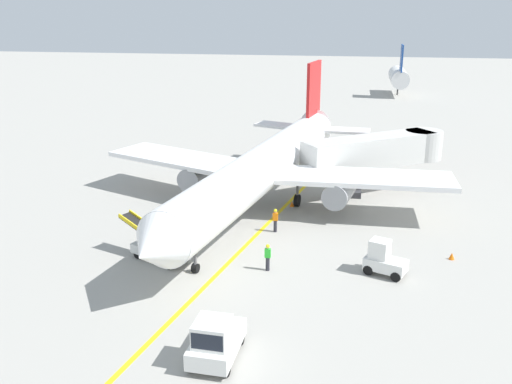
{
  "coord_description": "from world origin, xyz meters",
  "views": [
    {
      "loc": [
        8.31,
        -29.84,
        15.32
      ],
      "look_at": [
        1.9,
        8.62,
        2.5
      ],
      "focal_mm": 40.43,
      "sensor_mm": 36.0,
      "label": 1
    }
  ],
  "objects_px": {
    "safety_cone_wingtip_right": "(228,220)",
    "safety_cone_wingtip_left": "(152,223)",
    "ground_crew_wing_walker": "(268,256)",
    "safety_cone_nose_right": "(292,204)",
    "safety_cone_tail_area": "(452,256)",
    "safety_cone_nose_left": "(373,240)",
    "belt_loader_forward_hold": "(159,248)",
    "baggage_tug_near_wing": "(383,259)",
    "airliner": "(265,166)",
    "ground_crew_marshaller": "(275,220)",
    "pushback_tug": "(215,340)",
    "jet_bridge": "(383,151)"
  },
  "relations": [
    {
      "from": "safety_cone_nose_right",
      "to": "safety_cone_wingtip_left",
      "type": "xyz_separation_m",
      "value": [
        -9.57,
        -5.82,
        0.0
      ]
    },
    {
      "from": "ground_crew_marshaller",
      "to": "safety_cone_nose_right",
      "type": "height_order",
      "value": "ground_crew_marshaller"
    },
    {
      "from": "airliner",
      "to": "safety_cone_wingtip_right",
      "type": "bearing_deg",
      "value": -123.07
    },
    {
      "from": "safety_cone_wingtip_left",
      "to": "safety_cone_nose_right",
      "type": "bearing_deg",
      "value": 31.32
    },
    {
      "from": "belt_loader_forward_hold",
      "to": "safety_cone_nose_right",
      "type": "relative_size",
      "value": 11.48
    },
    {
      "from": "belt_loader_forward_hold",
      "to": "pushback_tug",
      "type": "bearing_deg",
      "value": -58.73
    },
    {
      "from": "belt_loader_forward_hold",
      "to": "safety_cone_wingtip_left",
      "type": "relative_size",
      "value": 11.48
    },
    {
      "from": "jet_bridge",
      "to": "safety_cone_wingtip_right",
      "type": "distance_m",
      "value": 15.17
    },
    {
      "from": "safety_cone_wingtip_left",
      "to": "safety_cone_tail_area",
      "type": "relative_size",
      "value": 1.0
    },
    {
      "from": "safety_cone_nose_left",
      "to": "safety_cone_wingtip_left",
      "type": "distance_m",
      "value": 15.72
    },
    {
      "from": "safety_cone_nose_left",
      "to": "safety_cone_nose_right",
      "type": "bearing_deg",
      "value": 133.44
    },
    {
      "from": "ground_crew_marshaller",
      "to": "safety_cone_nose_right",
      "type": "bearing_deg",
      "value": 83.72
    },
    {
      "from": "safety_cone_wingtip_right",
      "to": "jet_bridge",
      "type": "bearing_deg",
      "value": 39.97
    },
    {
      "from": "airliner",
      "to": "safety_cone_nose_right",
      "type": "xyz_separation_m",
      "value": [
        2.05,
        0.84,
        -3.2
      ]
    },
    {
      "from": "belt_loader_forward_hold",
      "to": "ground_crew_marshaller",
      "type": "relative_size",
      "value": 2.97
    },
    {
      "from": "belt_loader_forward_hold",
      "to": "safety_cone_wingtip_left",
      "type": "bearing_deg",
      "value": 113.74
    },
    {
      "from": "ground_crew_wing_walker",
      "to": "safety_cone_wingtip_right",
      "type": "bearing_deg",
      "value": 118.66
    },
    {
      "from": "baggage_tug_near_wing",
      "to": "safety_cone_wingtip_right",
      "type": "distance_m",
      "value": 12.8
    },
    {
      "from": "pushback_tug",
      "to": "safety_cone_wingtip_right",
      "type": "xyz_separation_m",
      "value": [
        -3.06,
        16.81,
        -0.77
      ]
    },
    {
      "from": "pushback_tug",
      "to": "belt_loader_forward_hold",
      "type": "bearing_deg",
      "value": 121.27
    },
    {
      "from": "baggage_tug_near_wing",
      "to": "safety_cone_tail_area",
      "type": "relative_size",
      "value": 6.17
    },
    {
      "from": "belt_loader_forward_hold",
      "to": "safety_cone_nose_left",
      "type": "xyz_separation_m",
      "value": [
        13.31,
        4.78,
        -0.56
      ]
    },
    {
      "from": "ground_crew_wing_walker",
      "to": "safety_cone_nose_right",
      "type": "bearing_deg",
      "value": 88.84
    },
    {
      "from": "airliner",
      "to": "safety_cone_nose_left",
      "type": "distance_m",
      "value": 10.46
    },
    {
      "from": "safety_cone_wingtip_right",
      "to": "safety_cone_tail_area",
      "type": "xyz_separation_m",
      "value": [
        15.22,
        -3.95,
        0.0
      ]
    },
    {
      "from": "airliner",
      "to": "safety_cone_wingtip_left",
      "type": "bearing_deg",
      "value": -146.45
    },
    {
      "from": "airliner",
      "to": "safety_cone_wingtip_left",
      "type": "xyz_separation_m",
      "value": [
        -7.51,
        -4.98,
        -3.2
      ]
    },
    {
      "from": "jet_bridge",
      "to": "safety_cone_nose_right",
      "type": "xyz_separation_m",
      "value": [
        -7.06,
        -5.25,
        -3.32
      ]
    },
    {
      "from": "belt_loader_forward_hold",
      "to": "safety_cone_nose_right",
      "type": "height_order",
      "value": "belt_loader_forward_hold"
    },
    {
      "from": "belt_loader_forward_hold",
      "to": "safety_cone_wingtip_right",
      "type": "bearing_deg",
      "value": 67.6
    },
    {
      "from": "ground_crew_marshaller",
      "to": "safety_cone_nose_right",
      "type": "xyz_separation_m",
      "value": [
        0.6,
        5.48,
        -0.69
      ]
    },
    {
      "from": "airliner",
      "to": "ground_crew_marshaller",
      "type": "relative_size",
      "value": 20.66
    },
    {
      "from": "airliner",
      "to": "safety_cone_wingtip_right",
      "type": "relative_size",
      "value": 79.84
    },
    {
      "from": "ground_crew_marshaller",
      "to": "safety_cone_wingtip_left",
      "type": "relative_size",
      "value": 3.86
    },
    {
      "from": "safety_cone_wingtip_right",
      "to": "safety_cone_wingtip_left",
      "type": "bearing_deg",
      "value": -163.54
    },
    {
      "from": "safety_cone_wingtip_right",
      "to": "safety_cone_nose_right",
      "type": "bearing_deg",
      "value": 44.86
    },
    {
      "from": "jet_bridge",
      "to": "safety_cone_wingtip_right",
      "type": "bearing_deg",
      "value": -140.03
    },
    {
      "from": "jet_bridge",
      "to": "baggage_tug_near_wing",
      "type": "bearing_deg",
      "value": -91.72
    },
    {
      "from": "ground_crew_marshaller",
      "to": "safety_cone_tail_area",
      "type": "xyz_separation_m",
      "value": [
        11.55,
        -2.73,
        -0.69
      ]
    },
    {
      "from": "belt_loader_forward_hold",
      "to": "safety_cone_wingtip_right",
      "type": "relative_size",
      "value": 11.48
    },
    {
      "from": "airliner",
      "to": "pushback_tug",
      "type": "distance_m",
      "value": 20.39
    },
    {
      "from": "safety_cone_wingtip_left",
      "to": "safety_cone_wingtip_right",
      "type": "distance_m",
      "value": 5.51
    },
    {
      "from": "safety_cone_wingtip_left",
      "to": "ground_crew_marshaller",
      "type": "bearing_deg",
      "value": 2.15
    },
    {
      "from": "safety_cone_nose_left",
      "to": "safety_cone_wingtip_left",
      "type": "height_order",
      "value": "same"
    },
    {
      "from": "jet_bridge",
      "to": "baggage_tug_near_wing",
      "type": "xyz_separation_m",
      "value": [
        -0.49,
        -16.25,
        -2.62
      ]
    },
    {
      "from": "pushback_tug",
      "to": "jet_bridge",
      "type": "bearing_deg",
      "value": 72.53
    },
    {
      "from": "airliner",
      "to": "safety_cone_tail_area",
      "type": "height_order",
      "value": "airliner"
    },
    {
      "from": "ground_crew_wing_walker",
      "to": "safety_cone_nose_left",
      "type": "relative_size",
      "value": 3.86
    },
    {
      "from": "ground_crew_marshaller",
      "to": "safety_cone_nose_left",
      "type": "height_order",
      "value": "ground_crew_marshaller"
    },
    {
      "from": "baggage_tug_near_wing",
      "to": "safety_cone_wingtip_left",
      "type": "distance_m",
      "value": 16.97
    }
  ]
}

